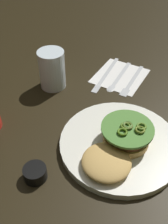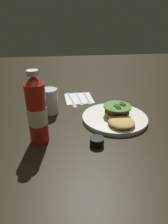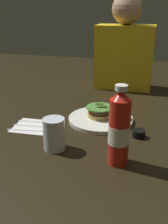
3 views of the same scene
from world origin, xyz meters
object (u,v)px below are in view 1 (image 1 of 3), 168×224
(napkin, at_px, (120,76))
(spoon_utensil, at_px, (117,80))
(dinner_plate, at_px, (120,144))
(butter_knife, at_px, (105,75))
(water_glass, at_px, (52,69))
(condiment_cup, at_px, (35,173))
(fork_utensil, at_px, (131,82))
(burger_sandwich, at_px, (120,144))

(napkin, height_order, spoon_utensil, spoon_utensil)
(dinner_plate, xyz_separation_m, butter_knife, (-0.23, -0.17, -0.00))
(butter_knife, xyz_separation_m, spoon_utensil, (-0.00, 0.04, 0.00))
(water_glass, bearing_deg, spoon_utensil, 129.29)
(condiment_cup, distance_m, napkin, 0.44)
(spoon_utensil, xyz_separation_m, fork_utensil, (-0.01, 0.04, 0.00))
(burger_sandwich, xyz_separation_m, fork_utensil, (-0.27, -0.09, -0.03))
(water_glass, xyz_separation_m, napkin, (-0.15, 0.15, -0.06))
(dinner_plate, relative_size, spoon_utensil, 1.58)
(napkin, xyz_separation_m, fork_utensil, (0.02, 0.05, 0.00))
(spoon_utensil, bearing_deg, dinner_plate, 28.46)
(dinner_plate, distance_m, burger_sandwich, 0.04)
(condiment_cup, bearing_deg, dinner_plate, 147.17)
(butter_knife, xyz_separation_m, fork_utensil, (-0.01, 0.09, 0.00))
(napkin, bearing_deg, spoon_utensil, 5.69)
(condiment_cup, relative_size, butter_knife, 0.24)
(dinner_plate, xyz_separation_m, water_glass, (-0.11, -0.28, 0.05))
(dinner_plate, distance_m, fork_utensil, 0.26)
(condiment_cup, distance_m, spoon_utensil, 0.41)
(dinner_plate, distance_m, condiment_cup, 0.21)
(butter_knife, bearing_deg, burger_sandwich, 34.81)
(burger_sandwich, relative_size, condiment_cup, 3.96)
(water_glass, relative_size, napkin, 0.72)
(fork_utensil, bearing_deg, burger_sandwich, 19.13)
(burger_sandwich, bearing_deg, condiment_cup, -38.96)
(condiment_cup, bearing_deg, burger_sandwich, 141.04)
(water_glass, relative_size, condiment_cup, 2.29)
(water_glass, relative_size, butter_knife, 0.55)
(burger_sandwich, distance_m, condiment_cup, 0.19)
(butter_knife, height_order, spoon_utensil, same)
(burger_sandwich, distance_m, water_glass, 0.32)
(water_glass, distance_m, condiment_cup, 0.33)
(burger_sandwich, xyz_separation_m, water_glass, (-0.13, -0.29, 0.02))
(napkin, height_order, fork_utensil, fork_utensil)
(napkin, height_order, butter_knife, butter_knife)
(condiment_cup, xyz_separation_m, napkin, (-0.44, -0.02, -0.01))
(fork_utensil, bearing_deg, spoon_utensil, -74.48)
(dinner_plate, xyz_separation_m, fork_utensil, (-0.25, -0.08, -0.00))
(water_glass, distance_m, butter_knife, 0.17)
(burger_sandwich, relative_size, butter_knife, 0.94)
(burger_sandwich, relative_size, spoon_utensil, 1.11)
(condiment_cup, bearing_deg, water_glass, -149.26)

